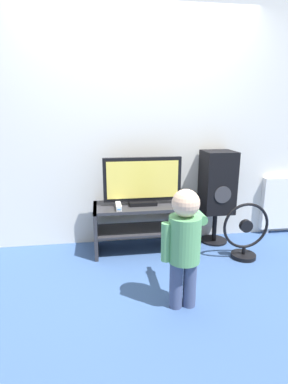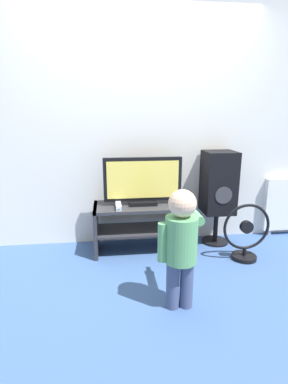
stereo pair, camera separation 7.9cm
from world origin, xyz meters
name	(u,v)px [view 1 (the left image)]	position (x,y,z in m)	size (l,w,h in m)	color
ground_plane	(146,258)	(0.00, 0.00, 0.00)	(16.00, 16.00, 0.00)	#38568C
wall_back	(139,126)	(0.00, 0.52, 1.30)	(10.00, 0.06, 2.60)	silver
tv_stand	(143,220)	(0.00, 0.22, 0.33)	(1.03, 0.44, 0.51)	#2D2D33
television	(142,182)	(0.00, 0.24, 0.75)	(0.81, 0.20, 0.49)	black
game_console	(119,206)	(-0.26, 0.12, 0.53)	(0.05, 0.20, 0.05)	white
remote_primary	(180,205)	(0.38, 0.13, 0.52)	(0.07, 0.13, 0.03)	white
child	(184,239)	(0.16, -0.80, 0.54)	(0.35, 0.51, 0.92)	#3F4C72
speaker_tower	(217,184)	(0.84, 0.30, 0.68)	(0.33, 0.34, 1.04)	black
floor_fan	(245,234)	(0.99, -0.13, 0.26)	(0.48, 0.25, 0.58)	black
radiator	(286,203)	(1.79, 0.45, 0.37)	(0.61, 0.08, 0.69)	white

